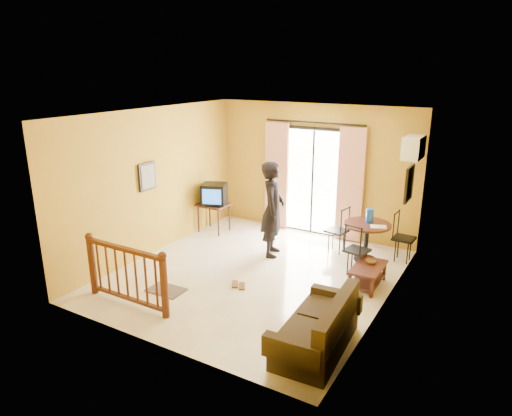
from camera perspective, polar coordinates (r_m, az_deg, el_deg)
The scene contains 19 objects.
ground at distance 8.16m, azimuth -0.13°, elevation -8.26°, with size 5.00×5.00×0.00m, color beige.
room_shell at distance 7.58m, azimuth -0.13°, elevation 3.43°, with size 5.00×5.00×5.00m.
balcony_door at distance 9.82m, azimuth 7.08°, elevation 3.42°, with size 2.25×0.14×2.46m.
tv_table at distance 10.05m, azimuth -5.31°, elevation 0.10°, with size 0.64×0.53×0.64m.
television at distance 9.95m, azimuth -5.23°, elevation 1.76°, with size 0.64×0.61×0.46m.
picture_left at distance 8.77m, azimuth -13.44°, elevation 3.85°, with size 0.05×0.42×0.52m.
dining_table at distance 8.77m, azimuth 13.70°, elevation -2.85°, with size 0.87×0.87×0.73m.
water_jug at distance 8.76m, azimuth 14.01°, elevation -0.91°, with size 0.14×0.14×0.26m, color blue.
serving_tray at distance 8.56m, azimuth 15.05°, elevation -2.27°, with size 0.28×0.18×0.02m, color beige.
dining_chairs at distance 8.88m, azimuth 13.33°, elevation -6.56°, with size 1.67×1.44×0.95m.
air_conditioner at distance 8.56m, azimuth 19.04°, elevation 7.16°, with size 0.31×0.60×0.40m.
botanical_print at distance 8.01m, azimuth 18.59°, elevation 2.90°, with size 0.05×0.50×0.60m.
coffee_table at distance 7.86m, azimuth 13.81°, elevation -7.87°, with size 0.45×0.82×0.37m.
bowl at distance 7.91m, azimuth 14.15°, elevation -6.53°, with size 0.18×0.18×0.06m, color brown.
sofa at distance 6.11m, azimuth 7.95°, elevation -14.89°, with size 0.81×1.61×0.75m.
standing_person at distance 8.67m, azimuth 2.11°, elevation -0.16°, with size 0.67×0.44×1.84m, color black.
stair_balustrade at distance 7.23m, azimuth -15.95°, elevation -7.56°, with size 1.63×0.13×1.04m.
doormat at distance 7.74m, azimuth -11.16°, elevation -10.03°, with size 0.60×0.40×0.02m, color #574B45.
sandals at distance 7.75m, azimuth -2.21°, elevation -9.61°, with size 0.36×0.27×0.03m.
Camera 1 is at (3.72, -6.35, 3.52)m, focal length 32.00 mm.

